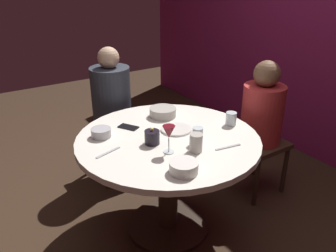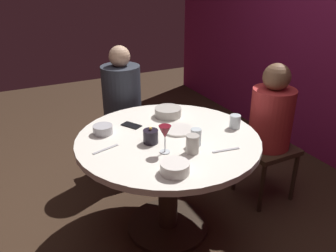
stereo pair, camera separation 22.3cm
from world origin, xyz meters
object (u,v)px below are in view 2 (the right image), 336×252
object	(u,v)px
cell_phone	(131,125)
bowl_small_white	(175,168)
cup_near_candle	(196,137)
wine_glass	(165,133)
dinner_plate	(178,130)
bowl_serving_large	(103,130)
seated_diner_back	(271,118)
bowl_salad_center	(168,112)
candle_holder	(151,136)
dining_table	(168,160)
seated_diner_left	(122,99)
cup_by_left_diner	(235,122)
cup_by_right_diner	(193,144)

from	to	relation	value
cell_phone	bowl_small_white	world-z (taller)	bowl_small_white
bowl_small_white	cup_near_candle	bearing A→B (deg)	130.06
cell_phone	cup_near_candle	distance (m)	0.53
wine_glass	dinner_plate	bearing A→B (deg)	137.22
bowl_serving_large	seated_diner_back	bearing A→B (deg)	78.96
bowl_small_white	seated_diner_back	bearing A→B (deg)	110.95
bowl_salad_center	candle_holder	bearing A→B (deg)	-41.22
dining_table	candle_holder	bearing A→B (deg)	-80.42
seated_diner_left	dinner_plate	size ratio (longest dim) A/B	5.56
candle_holder	cup_by_left_diner	xyz separation A→B (m)	(0.06, 0.62, 0.00)
candle_holder	cup_by_left_diner	distance (m)	0.62
cup_by_left_diner	cup_by_right_diner	bearing A→B (deg)	-68.88
dining_table	seated_diner_left	world-z (taller)	seated_diner_left
dinner_plate	cup_near_candle	world-z (taller)	cup_near_candle
dinner_plate	cup_by_left_diner	size ratio (longest dim) A/B	2.28
cup_near_candle	wine_glass	bearing A→B (deg)	-90.94
dining_table	dinner_plate	bearing A→B (deg)	118.17
candle_holder	bowl_salad_center	distance (m)	0.45
bowl_small_white	wine_glass	bearing A→B (deg)	166.46
seated_diner_back	bowl_small_white	size ratio (longest dim) A/B	7.06
cup_near_candle	dining_table	bearing A→B (deg)	-150.10
dinner_plate	cup_by_left_diner	world-z (taller)	cup_by_left_diner
bowl_small_white	bowl_salad_center	bearing A→B (deg)	155.61
seated_diner_left	cup_near_candle	world-z (taller)	seated_diner_left
seated_diner_back	dinner_plate	world-z (taller)	seated_diner_back
cell_phone	dining_table	bearing A→B (deg)	89.07
seated_diner_left	dinner_plate	xyz separation A→B (m)	(0.83, 0.11, 0.02)
bowl_serving_large	cup_by_right_diner	xyz separation A→B (m)	(0.50, 0.40, 0.03)
seated_diner_left	cup_near_candle	bearing A→B (deg)	5.58
seated_diner_back	cup_by_left_diner	world-z (taller)	seated_diner_back
seated_diner_left	bowl_serving_large	size ratio (longest dim) A/B	9.02
cell_phone	bowl_serving_large	size ratio (longest dim) A/B	1.06
bowl_salad_center	cup_near_candle	distance (m)	0.50
cell_phone	cup_by_left_diner	world-z (taller)	cup_by_left_diner
seated_diner_back	wine_glass	distance (m)	1.04
seated_diner_back	bowl_small_white	bearing A→B (deg)	20.95
cup_near_candle	cup_by_left_diner	world-z (taller)	cup_near_candle
candle_holder	bowl_serving_large	xyz separation A→B (m)	(-0.27, -0.23, -0.02)
cup_near_candle	cup_by_left_diner	size ratio (longest dim) A/B	1.17
seated_diner_back	bowl_small_white	xyz separation A→B (m)	(0.41, -1.07, 0.07)
cup_near_candle	seated_diner_left	bearing A→B (deg)	-174.42
seated_diner_left	cell_phone	bearing A→B (deg)	-13.88
seated_diner_left	bowl_salad_center	size ratio (longest dim) A/B	5.98
cell_phone	dinner_plate	bearing A→B (deg)	109.80
candle_holder	wine_glass	size ratio (longest dim) A/B	0.63
seated_diner_back	dinner_plate	distance (m)	0.80
cup_by_left_diner	seated_diner_back	bearing A→B (deg)	101.05
seated_diner_back	cup_by_right_diner	size ratio (longest dim) A/B	10.04
cup_by_left_diner	cell_phone	bearing A→B (deg)	-119.57
candle_holder	wine_glass	world-z (taller)	wine_glass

